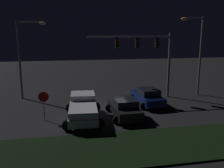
{
  "coord_description": "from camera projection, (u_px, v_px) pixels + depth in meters",
  "views": [
    {
      "loc": [
        -3.93,
        -20.03,
        6.37
      ],
      "look_at": [
        -0.02,
        0.23,
        2.09
      ],
      "focal_mm": 38.68,
      "sensor_mm": 36.0,
      "label": 1
    }
  ],
  "objects": [
    {
      "name": "ground_plane",
      "position": [
        113.0,
        108.0,
        21.28
      ],
      "size": [
        80.0,
        80.0,
        0.0
      ],
      "primitive_type": "plane",
      "color": "black"
    },
    {
      "name": "grass_median",
      "position": [
        139.0,
        146.0,
        13.82
      ],
      "size": [
        27.03,
        4.5,
        0.1
      ],
      "primitive_type": "cube",
      "color": "black",
      "rests_on": "ground_plane"
    },
    {
      "name": "pickup_truck",
      "position": [
        83.0,
        107.0,
        18.15
      ],
      "size": [
        3.12,
        5.52,
        1.8
      ],
      "rotation": [
        0.0,
        0.0,
        1.5
      ],
      "color": "silver",
      "rests_on": "ground_plane"
    },
    {
      "name": "car_sedan",
      "position": [
        125.0,
        108.0,
        18.78
      ],
      "size": [
        2.52,
        4.42,
        1.51
      ],
      "rotation": [
        0.0,
        0.0,
        1.58
      ],
      "color": "black",
      "rests_on": "ground_plane"
    },
    {
      "name": "car_sedan_far",
      "position": [
        147.0,
        97.0,
        22.13
      ],
      "size": [
        2.64,
        4.49,
        1.51
      ],
      "rotation": [
        0.0,
        0.0,
        1.62
      ],
      "color": "navy",
      "rests_on": "ground_plane"
    },
    {
      "name": "traffic_signal_gantry",
      "position": [
        146.0,
        49.0,
        23.58
      ],
      "size": [
        8.32,
        0.56,
        6.5
      ],
      "color": "slate",
      "rests_on": "ground_plane"
    },
    {
      "name": "street_lamp_left",
      "position": [
        25.0,
        50.0,
        23.43
      ],
      "size": [
        2.8,
        0.44,
        7.65
      ],
      "color": "slate",
      "rests_on": "ground_plane"
    },
    {
      "name": "street_lamp_right",
      "position": [
        197.0,
        47.0,
        24.8
      ],
      "size": [
        2.49,
        0.44,
        8.1
      ],
      "color": "slate",
      "rests_on": "ground_plane"
    },
    {
      "name": "stop_sign",
      "position": [
        44.0,
        101.0,
        17.76
      ],
      "size": [
        0.76,
        0.08,
        2.23
      ],
      "color": "slate",
      "rests_on": "ground_plane"
    }
  ]
}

